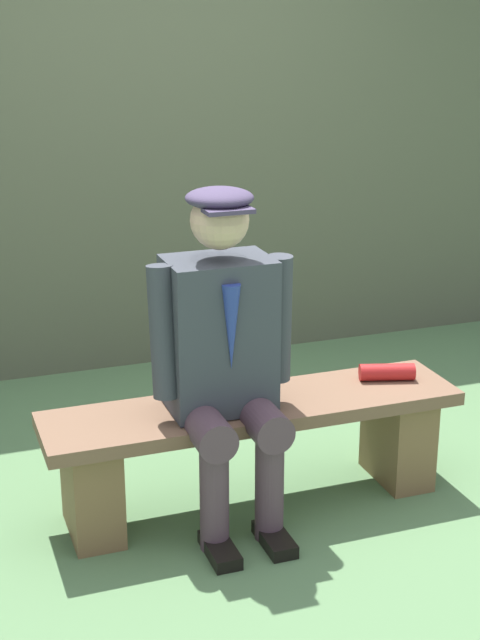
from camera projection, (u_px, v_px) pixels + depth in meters
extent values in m
plane|color=#547B4D|center=(253.00, 503.00, 3.85)|extent=(30.00, 30.00, 0.00)
cube|color=brown|center=(254.00, 409.00, 3.71)|extent=(1.68, 0.40, 0.05)
cube|color=brown|center=(398.00, 436.00, 4.00)|extent=(0.19, 0.34, 0.40)
cube|color=brown|center=(92.00, 486.00, 3.57)|extent=(0.19, 0.34, 0.40)
cube|color=#373B43|center=(219.00, 334.00, 3.56)|extent=(0.40, 0.28, 0.60)
cylinder|color=#1E2338|center=(218.00, 266.00, 3.48)|extent=(0.22, 0.22, 0.06)
cone|color=navy|center=(231.00, 327.00, 3.41)|extent=(0.07, 0.07, 0.33)
sphere|color=#DBAD8C|center=(220.00, 220.00, 3.40)|extent=(0.22, 0.22, 0.22)
ellipsoid|color=#3F3550|center=(219.00, 198.00, 3.38)|extent=(0.25, 0.25, 0.08)
cube|color=#3F3550|center=(228.00, 211.00, 3.30)|extent=(0.17, 0.10, 0.02)
cylinder|color=#4E3843|center=(257.00, 415.00, 3.57)|extent=(0.15, 0.40, 0.15)
cylinder|color=#4E3843|center=(269.00, 484.00, 3.53)|extent=(0.11, 0.11, 0.46)
cube|color=black|center=(275.00, 539.00, 3.54)|extent=(0.10, 0.24, 0.05)
cylinder|color=#373B43|center=(279.00, 319.00, 3.58)|extent=(0.11, 0.12, 0.50)
cylinder|color=#4E3843|center=(203.00, 423.00, 3.50)|extent=(0.15, 0.40, 0.15)
cylinder|color=#4E3843|center=(214.00, 494.00, 3.46)|extent=(0.11, 0.11, 0.46)
cube|color=black|center=(220.00, 550.00, 3.47)|extent=(0.10, 0.24, 0.05)
cylinder|color=#373B43|center=(163.00, 332.00, 3.44)|extent=(0.11, 0.15, 0.51)
cylinder|color=#B21E1E|center=(387.00, 372.00, 3.91)|extent=(0.24, 0.14, 0.07)
cube|color=#515641|center=(138.00, 181.00, 5.15)|extent=(12.00, 0.24, 2.06)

